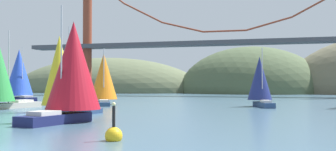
{
  "coord_description": "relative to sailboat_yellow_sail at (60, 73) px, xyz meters",
  "views": [
    {
      "loc": [
        14.26,
        -17.89,
        3.53
      ],
      "look_at": [
        0.0,
        34.1,
        4.65
      ],
      "focal_mm": 42.39,
      "sensor_mm": 36.0,
      "label": 1
    }
  ],
  "objects": [
    {
      "name": "headland_center",
      "position": [
        16.91,
        108.61,
        -4.92
      ],
      "size": [
        55.3,
        44.0,
        35.2
      ],
      "primitive_type": "ellipsoid",
      "color": "#4C5B3D",
      "rests_on": "ground_plane"
    },
    {
      "name": "sailboat_yellow_sail",
      "position": [
        0.0,
        0.0,
        0.0
      ],
      "size": [
        8.73,
        5.14,
        10.63
      ],
      "color": "navy",
      "rests_on": "ground_plane"
    },
    {
      "name": "sailboat_crimson_sail",
      "position": [
        7.76,
        -11.01,
        0.02
      ],
      "size": [
        6.09,
        9.15,
        10.63
      ],
      "color": "#191E4C",
      "rests_on": "ground_plane"
    },
    {
      "name": "sailboat_navy_sail",
      "position": [
        23.7,
        18.41,
        -0.85
      ],
      "size": [
        4.81,
        7.34,
        9.01
      ],
      "color": "navy",
      "rests_on": "ground_plane"
    },
    {
      "name": "channel_buoy",
      "position": [
        16.42,
        -21.44,
        -4.56
      ],
      "size": [
        1.1,
        1.1,
        2.64
      ],
      "color": "gold",
      "rests_on": "ground_plane"
    },
    {
      "name": "headland_left",
      "position": [
        -43.09,
        108.61,
        -4.92
      ],
      "size": [
        83.34,
        44.0,
        28.73
      ],
      "primitive_type": "ellipsoid",
      "color": "#5B6647",
      "rests_on": "ground_plane"
    },
    {
      "name": "sailboat_blue_spinnaker",
      "position": [
        -25.27,
        26.67,
        0.69
      ],
      "size": [
        10.19,
        8.66,
        11.08
      ],
      "color": "#191E4C",
      "rests_on": "ground_plane"
    },
    {
      "name": "sailboat_orange_sail",
      "position": [
        -2.08,
        17.53,
        -0.35
      ],
      "size": [
        6.51,
        9.02,
        9.39
      ],
      "color": "navy",
      "rests_on": "ground_plane"
    },
    {
      "name": "suspension_bridge",
      "position": [
        11.91,
        68.61,
        11.86
      ],
      "size": [
        121.96,
        6.0,
        37.89
      ],
      "color": "brown",
      "rests_on": "ground_plane"
    }
  ]
}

